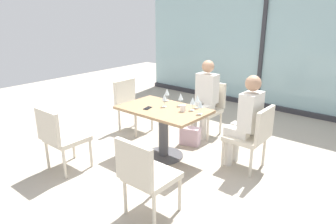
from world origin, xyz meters
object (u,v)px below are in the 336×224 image
at_px(wine_glass_5, 164,98).
at_px(cell_phone_on_table, 148,108).
at_px(dining_table_main, 163,122).
at_px(chair_far_left, 131,102).
at_px(wine_glass_1, 167,92).
at_px(wine_glass_3, 200,104).
at_px(coffee_cup, 183,108).
at_px(chair_near_window, 208,105).
at_px(handbag_0, 190,136).
at_px(person_far_right, 246,117).
at_px(wine_glass_0, 193,101).
at_px(chair_front_right, 145,173).
at_px(person_near_window, 205,95).
at_px(wine_glass_2, 197,99).
at_px(chair_front_left, 60,136).
at_px(wine_glass_4, 181,97).
at_px(chair_far_right, 252,134).

distance_m(wine_glass_5, cell_phone_on_table, 0.27).
relative_size(dining_table_main, wine_glass_5, 6.57).
height_order(chair_far_left, wine_glass_1, wine_glass_1).
distance_m(chair_far_left, wine_glass_3, 1.73).
relative_size(wine_glass_1, coffee_cup, 2.06).
distance_m(chair_near_window, cell_phone_on_table, 1.33).
bearing_deg(chair_far_left, cell_phone_on_table, -31.82).
height_order(wine_glass_1, handbag_0, wine_glass_1).
bearing_deg(person_far_right, wine_glass_0, -157.60).
distance_m(chair_near_window, wine_glass_1, 0.94).
bearing_deg(wine_glass_3, handbag_0, 135.70).
height_order(person_far_right, coffee_cup, person_far_right).
xyz_separation_m(dining_table_main, person_far_right, (1.01, 0.45, 0.17)).
xyz_separation_m(wine_glass_1, handbag_0, (0.25, 0.26, -0.72)).
xyz_separation_m(chair_front_right, person_near_window, (-0.75, 2.20, 0.20)).
bearing_deg(wine_glass_3, person_near_window, 119.63).
bearing_deg(wine_glass_0, cell_phone_on_table, -148.12).
xyz_separation_m(wine_glass_0, wine_glass_2, (-0.01, 0.12, 0.00)).
height_order(chair_near_window, chair_front_right, same).
xyz_separation_m(chair_far_left, chair_front_left, (0.37, -1.61, 0.00)).
relative_size(wine_glass_3, wine_glass_4, 1.00).
height_order(wine_glass_0, wine_glass_2, same).
height_order(chair_front_right, handbag_0, chair_front_right).
distance_m(chair_far_left, wine_glass_1, 1.00).
xyz_separation_m(chair_far_right, cell_phone_on_table, (-1.29, -0.59, 0.24)).
distance_m(chair_front_left, wine_glass_2, 1.87).
distance_m(person_far_right, wine_glass_1, 1.23).
xyz_separation_m(chair_front_left, person_near_window, (0.75, 2.20, 0.20)).
distance_m(person_far_right, wine_glass_3, 0.61).
bearing_deg(coffee_cup, cell_phone_on_table, -155.76).
bearing_deg(coffee_cup, person_far_right, 28.37).
height_order(dining_table_main, wine_glass_0, wine_glass_0).
bearing_deg(chair_far_right, coffee_cup, -154.87).
distance_m(wine_glass_4, coffee_cup, 0.26).
bearing_deg(handbag_0, wine_glass_2, -57.80).
xyz_separation_m(wine_glass_3, wine_glass_5, (-0.57, -0.05, 0.00)).
relative_size(person_far_right, wine_glass_5, 6.81).
relative_size(chair_front_right, wine_glass_2, 4.70).
bearing_deg(chair_near_window, wine_glass_3, -63.02).
bearing_deg(wine_glass_3, dining_table_main, -167.93).
height_order(wine_glass_1, wine_glass_2, same).
height_order(chair_front_left, coffee_cup, chair_front_left).
relative_size(chair_far_right, coffee_cup, 9.67).
bearing_deg(wine_glass_5, wine_glass_4, 49.16).
bearing_deg(cell_phone_on_table, wine_glass_5, 44.21).
height_order(wine_glass_0, cell_phone_on_table, wine_glass_0).
bearing_deg(wine_glass_4, cell_phone_on_table, -126.35).
xyz_separation_m(person_near_window, person_far_right, (1.01, -0.59, 0.00)).
distance_m(chair_near_window, person_far_right, 1.25).
relative_size(person_near_window, handbag_0, 4.20).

